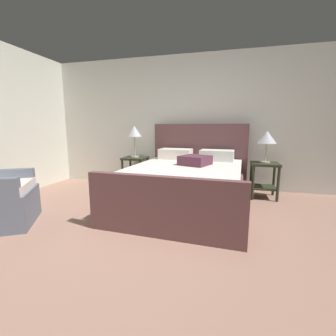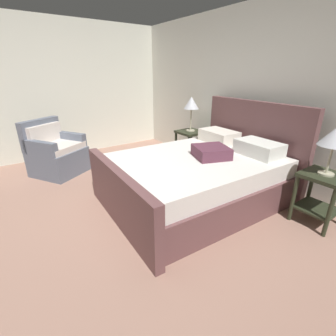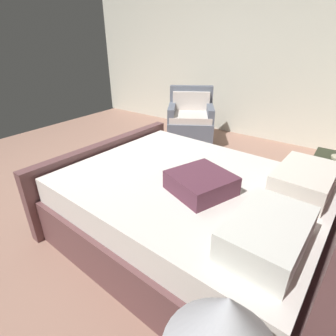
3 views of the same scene
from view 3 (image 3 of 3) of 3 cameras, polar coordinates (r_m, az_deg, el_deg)
name	(u,v)px [view 3 (image 3 of 3)]	position (r m, az deg, el deg)	size (l,w,h in m)	color
ground_plane	(94,188)	(3.31, -15.86, -4.22)	(5.81, 5.34, 0.02)	#9F7564
wall_side_left	(214,59)	(5.21, 9.94, 22.45)	(0.12, 5.46, 2.55)	silver
bed	(197,210)	(2.20, 6.26, -9.15)	(1.87, 2.31, 1.25)	brown
table_lamp_right	(224,330)	(0.74, 12.17, -31.28)	(0.31, 0.31, 0.53)	#B7B293
nightstand_left	(334,177)	(3.04, 32.51, -1.71)	(0.44, 0.44, 0.60)	#292E1D
armchair	(190,122)	(4.46, 4.91, 9.89)	(1.00, 0.99, 0.90)	slate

